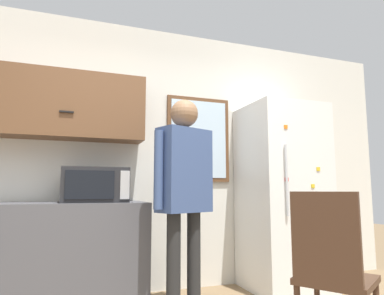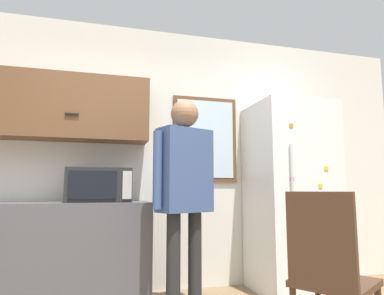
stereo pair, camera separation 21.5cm
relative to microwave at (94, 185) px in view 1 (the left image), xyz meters
name	(u,v)px [view 1 (the left image)]	position (x,y,z in m)	size (l,w,h in m)	color
back_wall	(143,155)	(0.50, 0.37, 0.32)	(6.00, 0.06, 2.70)	silver
counter	(9,260)	(-0.63, 0.03, -0.59)	(2.15, 0.62, 0.89)	#4C4C51
upper_cabinets	(22,102)	(-0.63, 0.19, 0.73)	(2.15, 0.32, 0.61)	brown
microwave	(94,185)	(0.00, 0.00, 0.00)	(0.55, 0.43, 0.29)	#232326
person	(184,181)	(0.67, -0.44, 0.03)	(0.55, 0.36, 1.74)	black
refrigerator	(282,196)	(1.88, -0.03, -0.10)	(0.76, 0.75, 1.87)	white
chair	(331,265)	(1.36, -1.30, -0.51)	(0.61, 0.61, 0.98)	#472D1E
window	(198,139)	(1.09, 0.33, 0.50)	(0.70, 0.05, 0.91)	brown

